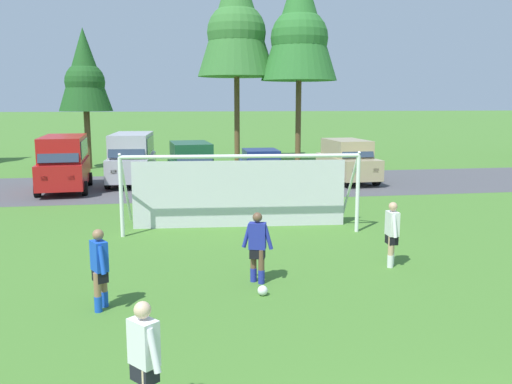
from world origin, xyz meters
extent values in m
plane|color=#477A2D|center=(0.00, 15.00, 0.00)|extent=(400.00, 400.00, 0.00)
cube|color=#4C4C51|center=(0.00, 22.40, 0.00)|extent=(52.00, 8.40, 0.01)
sphere|color=white|center=(-1.73, 6.97, 0.11)|extent=(0.22, 0.22, 0.22)
sphere|color=black|center=(-1.73, 6.97, 0.12)|extent=(0.08, 0.08, 0.08)
sphere|color=red|center=(-1.67, 6.97, 0.11)|extent=(0.07, 0.07, 0.07)
cylinder|color=white|center=(2.22, 12.13, 1.22)|extent=(0.12, 0.12, 2.44)
cylinder|color=white|center=(-5.08, 12.66, 1.22)|extent=(0.12, 0.12, 2.44)
cylinder|color=white|center=(-1.43, 12.39, 2.44)|extent=(7.31, 0.66, 0.12)
cylinder|color=white|center=(2.28, 13.02, 1.34)|extent=(0.23, 1.94, 2.46)
cylinder|color=white|center=(-5.02, 13.56, 1.34)|extent=(0.23, 1.94, 2.46)
cube|color=silver|center=(-1.36, 13.39, 1.10)|extent=(6.94, 0.55, 2.20)
cube|color=black|center=(-4.01, 2.67, 0.72)|extent=(0.39, 0.40, 0.28)
cube|color=white|center=(-4.01, 2.67, 1.10)|extent=(0.43, 0.45, 0.60)
sphere|color=beige|center=(-4.01, 2.67, 1.53)|extent=(0.22, 0.22, 0.22)
cylinder|color=white|center=(-4.14, 2.89, 1.08)|extent=(0.22, 0.23, 0.55)
cylinder|color=white|center=(-3.88, 2.46, 1.08)|extent=(0.22, 0.23, 0.55)
cylinder|color=tan|center=(1.76, 8.40, 0.40)|extent=(0.14, 0.14, 0.80)
cylinder|color=tan|center=(1.87, 8.60, 0.40)|extent=(0.14, 0.14, 0.80)
cylinder|color=white|center=(1.76, 8.40, 0.16)|extent=(0.15, 0.15, 0.32)
cylinder|color=white|center=(1.87, 8.60, 0.16)|extent=(0.15, 0.15, 0.32)
cube|color=black|center=(1.82, 8.50, 0.72)|extent=(0.23, 0.34, 0.28)
cube|color=silver|center=(1.82, 8.50, 1.10)|extent=(0.25, 0.38, 0.60)
sphere|color=tan|center=(1.82, 8.50, 1.53)|extent=(0.22, 0.22, 0.22)
cylinder|color=silver|center=(1.77, 8.25, 1.08)|extent=(0.09, 0.23, 0.55)
cylinder|color=silver|center=(1.86, 8.75, 1.08)|extent=(0.09, 0.23, 0.55)
cylinder|color=brown|center=(-1.62, 7.73, 0.40)|extent=(0.14, 0.14, 0.80)
cylinder|color=brown|center=(-1.78, 7.90, 0.40)|extent=(0.14, 0.14, 0.80)
cylinder|color=#232D99|center=(-1.62, 7.73, 0.16)|extent=(0.15, 0.15, 0.32)
cylinder|color=#232D99|center=(-1.78, 7.90, 0.16)|extent=(0.15, 0.15, 0.32)
cube|color=black|center=(-1.70, 7.82, 0.72)|extent=(0.39, 0.31, 0.28)
cube|color=#232D99|center=(-1.70, 7.82, 1.10)|extent=(0.44, 0.34, 0.60)
sphere|color=brown|center=(-1.70, 7.82, 1.53)|extent=(0.22, 0.22, 0.22)
cylinder|color=#232D99|center=(-1.48, 7.70, 1.08)|extent=(0.25, 0.16, 0.55)
cylinder|color=#232D99|center=(-1.93, 7.93, 1.08)|extent=(0.25, 0.16, 0.55)
cylinder|color=#936B4C|center=(-4.99, 6.87, 0.40)|extent=(0.14, 0.14, 0.80)
cylinder|color=#936B4C|center=(-5.08, 6.60, 0.40)|extent=(0.14, 0.14, 0.80)
cylinder|color=blue|center=(-4.99, 6.87, 0.16)|extent=(0.15, 0.15, 0.32)
cylinder|color=blue|center=(-5.08, 6.60, 0.16)|extent=(0.15, 0.15, 0.32)
cube|color=black|center=(-5.04, 6.74, 0.72)|extent=(0.35, 0.40, 0.28)
cube|color=blue|center=(-5.04, 6.74, 1.10)|extent=(0.39, 0.45, 0.60)
sphere|color=#936B4C|center=(-5.04, 6.74, 1.53)|extent=(0.22, 0.22, 0.22)
cylinder|color=blue|center=(-5.12, 6.98, 1.08)|extent=(0.19, 0.25, 0.55)
cylinder|color=blue|center=(-4.96, 6.50, 1.08)|extent=(0.19, 0.25, 0.55)
cube|color=red|center=(-8.38, 21.83, 0.87)|extent=(2.27, 4.92, 1.10)
cube|color=red|center=(-8.39, 22.03, 1.97)|extent=(2.07, 4.21, 1.10)
cube|color=#28384C|center=(-8.26, 20.07, 1.95)|extent=(1.69, 0.57, 0.91)
cube|color=#28384C|center=(-7.48, 22.09, 1.97)|extent=(0.27, 3.48, 0.77)
cube|color=white|center=(-7.69, 19.51, 0.92)|extent=(0.28, 0.10, 0.20)
cube|color=white|center=(-8.76, 19.44, 0.92)|extent=(0.28, 0.10, 0.20)
cube|color=#B21414|center=(-8.00, 24.22, 0.92)|extent=(0.28, 0.10, 0.20)
cube|color=#B21414|center=(-9.07, 24.15, 0.92)|extent=(0.28, 0.10, 0.20)
cylinder|color=black|center=(-7.30, 20.41, 0.32)|extent=(0.28, 0.65, 0.64)
cylinder|color=black|center=(-9.26, 20.28, 0.32)|extent=(0.28, 0.65, 0.64)
cylinder|color=black|center=(-7.50, 23.38, 0.32)|extent=(0.28, 0.65, 0.64)
cylinder|color=black|center=(-9.46, 23.25, 0.32)|extent=(0.28, 0.65, 0.64)
cube|color=#B2B2BC|center=(-5.44, 23.51, 0.87)|extent=(2.24, 4.91, 1.10)
cube|color=#B2B2BC|center=(-5.42, 23.71, 1.97)|extent=(2.04, 4.20, 1.10)
cube|color=#28384C|center=(-5.54, 21.74, 1.95)|extent=(1.69, 0.56, 0.91)
cube|color=#28384C|center=(-4.51, 23.65, 1.97)|extent=(0.25, 3.48, 0.77)
cube|color=white|center=(-5.04, 21.12, 0.92)|extent=(0.28, 0.10, 0.20)
cube|color=white|center=(-6.11, 21.18, 0.92)|extent=(0.28, 0.10, 0.20)
cube|color=#B21414|center=(-4.76, 25.83, 0.92)|extent=(0.28, 0.10, 0.20)
cube|color=#B21414|center=(-5.83, 25.90, 0.92)|extent=(0.28, 0.10, 0.20)
cylinder|color=black|center=(-4.55, 21.96, 0.32)|extent=(0.28, 0.65, 0.64)
cylinder|color=black|center=(-6.50, 22.08, 0.32)|extent=(0.28, 0.65, 0.64)
cylinder|color=black|center=(-4.37, 24.94, 0.32)|extent=(0.28, 0.65, 0.64)
cylinder|color=black|center=(-6.33, 25.05, 0.32)|extent=(0.28, 0.65, 0.64)
cube|color=#194C2D|center=(-2.57, 21.80, 0.82)|extent=(2.25, 4.73, 1.00)
cube|color=#194C2D|center=(-2.58, 22.00, 1.74)|extent=(1.97, 3.13, 0.84)
cube|color=#28384C|center=(-2.47, 20.59, 1.72)|extent=(1.64, 0.50, 0.71)
cube|color=#28384C|center=(-1.70, 22.07, 1.74)|extent=(0.24, 2.55, 0.59)
cube|color=white|center=(-1.87, 19.59, 0.87)|extent=(0.29, 0.10, 0.20)
cube|color=white|center=(-2.91, 19.51, 0.87)|extent=(0.29, 0.10, 0.20)
cube|color=#B21414|center=(-2.22, 24.10, 0.87)|extent=(0.29, 0.10, 0.20)
cube|color=#B21414|center=(-3.26, 24.02, 0.87)|extent=(0.29, 0.10, 0.20)
cylinder|color=black|center=(-1.51, 20.45, 0.32)|extent=(0.29, 0.66, 0.64)
cylinder|color=black|center=(-3.40, 20.31, 0.32)|extent=(0.29, 0.66, 0.64)
cylinder|color=black|center=(-1.73, 23.30, 0.32)|extent=(0.29, 0.66, 0.64)
cylinder|color=black|center=(-3.62, 23.15, 0.32)|extent=(0.29, 0.66, 0.64)
cube|color=navy|center=(0.92, 22.42, 0.70)|extent=(1.88, 4.23, 0.76)
cube|color=navy|center=(0.92, 22.57, 1.40)|extent=(1.69, 2.13, 0.64)
cube|color=#28384C|center=(0.91, 21.60, 1.38)|extent=(1.54, 0.34, 0.55)
cube|color=#28384C|center=(1.76, 22.56, 1.40)|extent=(0.07, 1.79, 0.45)
cube|color=white|center=(1.38, 20.35, 0.75)|extent=(0.28, 0.09, 0.20)
cube|color=white|center=(0.39, 20.37, 0.75)|extent=(0.28, 0.09, 0.20)
cube|color=#B21414|center=(1.45, 24.47, 0.75)|extent=(0.28, 0.09, 0.20)
cube|color=#B21414|center=(0.46, 24.49, 0.75)|extent=(0.28, 0.09, 0.20)
cylinder|color=black|center=(1.80, 21.11, 0.32)|extent=(0.25, 0.64, 0.64)
cylinder|color=black|center=(0.00, 21.14, 0.32)|extent=(0.25, 0.64, 0.64)
cylinder|color=black|center=(1.84, 23.71, 0.32)|extent=(0.25, 0.64, 0.64)
cylinder|color=black|center=(0.04, 23.74, 0.32)|extent=(0.25, 0.64, 0.64)
cube|color=tan|center=(5.40, 22.43, 0.82)|extent=(2.11, 4.68, 1.00)
cube|color=tan|center=(5.39, 22.63, 1.74)|extent=(1.89, 3.08, 0.84)
cube|color=#28384C|center=(5.46, 21.21, 1.72)|extent=(1.63, 0.45, 0.71)
cube|color=#28384C|center=(6.27, 22.67, 1.74)|extent=(0.16, 2.55, 0.59)
cube|color=white|center=(6.03, 20.19, 0.87)|extent=(0.28, 0.09, 0.20)
cube|color=white|center=(4.98, 20.14, 0.87)|extent=(0.28, 0.09, 0.20)
cube|color=#B21414|center=(5.82, 24.71, 0.87)|extent=(0.28, 0.09, 0.20)
cube|color=#B21414|center=(4.77, 24.66, 0.87)|extent=(0.28, 0.09, 0.20)
cylinder|color=black|center=(6.42, 21.05, 0.32)|extent=(0.27, 0.65, 0.64)
cylinder|color=black|center=(4.52, 20.96, 0.32)|extent=(0.27, 0.65, 0.64)
cylinder|color=black|center=(6.28, 23.89, 0.32)|extent=(0.27, 0.65, 0.64)
cylinder|color=black|center=(4.39, 23.81, 0.32)|extent=(0.27, 0.65, 0.64)
cylinder|color=brown|center=(-8.46, 30.34, 1.75)|extent=(0.36, 0.36, 3.51)
cone|color=#1E511E|center=(-8.46, 30.34, 5.96)|extent=(3.16, 3.16, 4.91)
sphere|color=#1E511E|center=(-8.46, 30.34, 5.23)|extent=(2.37, 2.37, 2.37)
cylinder|color=brown|center=(0.97, 32.22, 2.85)|extent=(0.36, 0.36, 5.70)
cone|color=#387533|center=(0.97, 32.22, 9.68)|extent=(5.13, 5.13, 7.97)
sphere|color=#387533|center=(0.97, 32.22, 8.49)|extent=(3.84, 3.84, 3.84)
cylinder|color=brown|center=(4.76, 30.52, 2.70)|extent=(0.36, 0.36, 5.40)
cone|color=#2D702D|center=(4.76, 30.52, 9.18)|extent=(4.86, 4.86, 7.56)
sphere|color=#2D702D|center=(4.76, 30.52, 8.05)|extent=(3.65, 3.65, 3.65)
camera|label=1|loc=(-3.64, -3.86, 4.11)|focal=37.85mm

